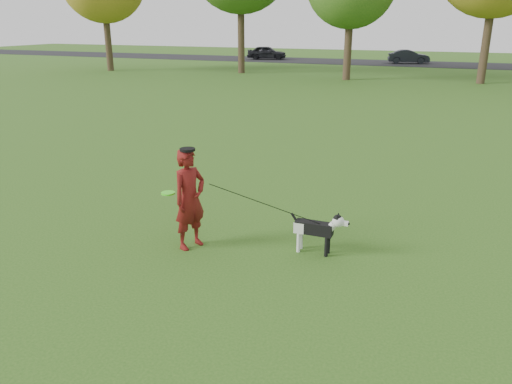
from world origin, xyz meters
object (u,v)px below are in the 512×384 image
at_px(dog, 318,228).
at_px(car_mid, 409,57).
at_px(car_left, 267,53).
at_px(man, 190,199).

relative_size(dog, car_mid, 0.28).
height_order(dog, car_left, car_left).
xyz_separation_m(man, car_mid, (-0.40, 40.36, -0.25)).
relative_size(car_left, car_mid, 1.06).
relative_size(man, car_left, 0.45).
bearing_deg(car_mid, man, 168.41).
bearing_deg(car_left, car_mid, -101.94).
bearing_deg(dog, car_mid, 93.53).
distance_m(man, dog, 2.16).
xyz_separation_m(dog, car_mid, (-2.46, 39.84, 0.15)).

